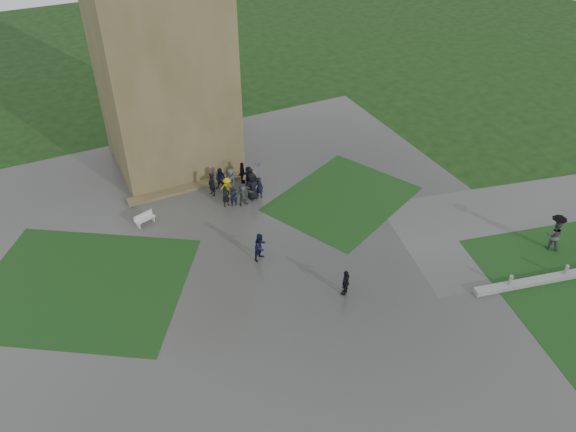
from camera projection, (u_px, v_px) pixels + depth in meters
name	position (u px, v px, depth m)	size (l,w,h in m)	color
ground	(255.00, 284.00, 30.69)	(120.00, 120.00, 0.00)	black
plaza	(241.00, 262.00, 32.14)	(34.00, 34.00, 0.02)	#3A3A37
lawn_inset_left	(83.00, 285.00, 30.58)	(11.00, 9.00, 0.01)	#133512
lawn_inset_right	(343.00, 199.00, 37.29)	(9.00, 7.00, 0.01)	#133512
tower	(158.00, 38.00, 36.21)	(8.00, 8.00, 18.00)	brown
tower_plinth	(193.00, 186.00, 38.29)	(9.00, 0.80, 0.22)	brown
bench	(145.00, 219.00, 34.86)	(1.35, 0.79, 0.75)	beige
visitor_cluster	(240.00, 182.00, 37.13)	(3.68, 3.29, 2.61)	black
pedestrian_mid	(260.00, 247.00, 31.90)	(0.85, 0.49, 1.76)	black
pedestrian_near	(346.00, 282.00, 29.63)	(0.93, 0.53, 1.58)	black
pedestrian_path	(556.00, 231.00, 32.40)	(1.02, 1.04, 2.35)	#444349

